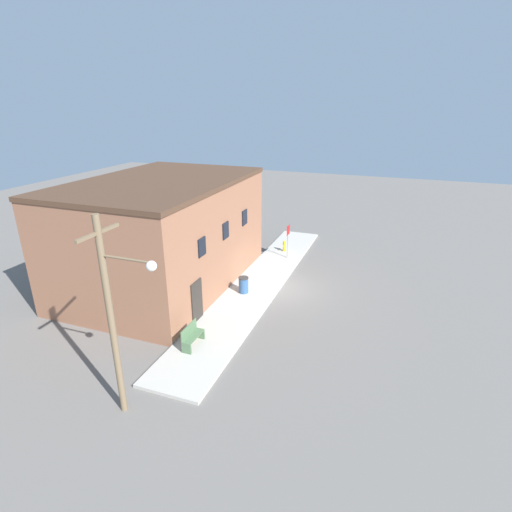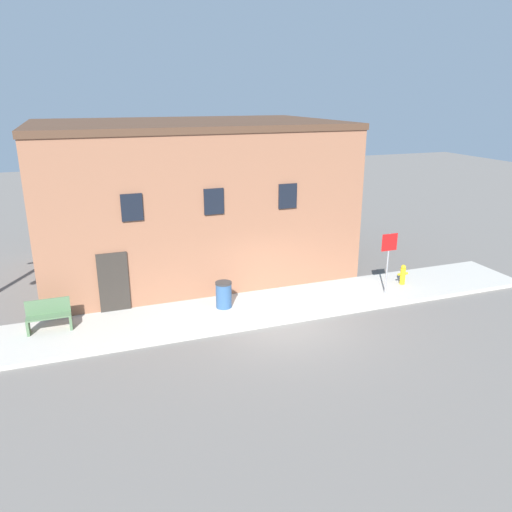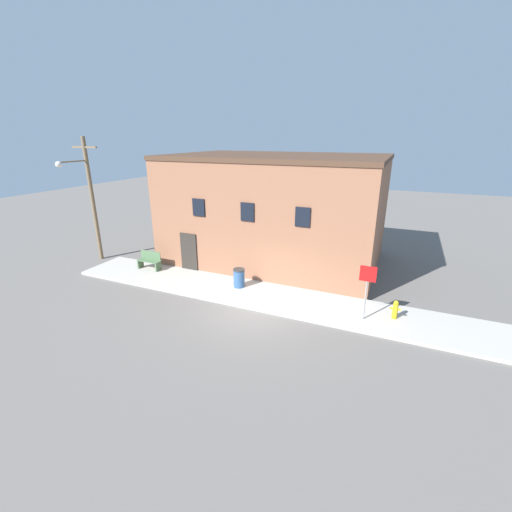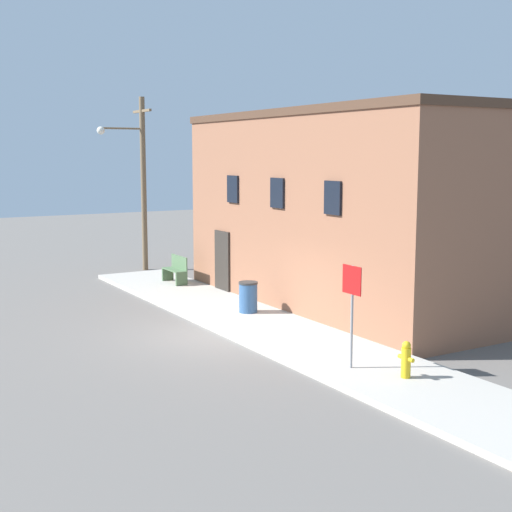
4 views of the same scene
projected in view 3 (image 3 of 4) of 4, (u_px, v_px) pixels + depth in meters
The scene contains 8 objects.
ground_plane at pixel (253, 311), 14.80m from camera, with size 80.00×80.00×0.00m, color #66605B.
sidewalk at pixel (265, 296), 15.99m from camera, with size 20.51×2.79×0.14m.
brick_building at pixel (276, 209), 20.15m from camera, with size 11.96×7.96×6.18m.
fire_hydrant at pixel (395, 310), 13.77m from camera, with size 0.43×0.20×0.79m.
stop_sign at pixel (367, 283), 13.32m from camera, with size 0.63×0.06×2.29m.
bench at pixel (150, 261), 18.96m from camera, with size 1.32×0.44×1.00m.
trash_bin at pixel (239, 278), 16.68m from camera, with size 0.57×0.57×0.92m.
utility_pole at pixel (90, 195), 19.70m from camera, with size 1.80×2.03×7.14m.
Camera 3 is at (5.41, -12.03, 7.13)m, focal length 24.00 mm.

